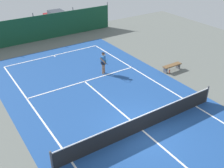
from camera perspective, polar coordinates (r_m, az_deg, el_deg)
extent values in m
plane|color=slate|center=(14.52, 6.39, -9.69)|extent=(36.00, 36.00, 0.00)
cube|color=#1E478C|center=(14.52, 6.39, -9.68)|extent=(11.02, 26.60, 0.01)
cube|color=white|center=(23.54, -12.20, 5.93)|extent=(8.22, 0.10, 0.01)
cube|color=white|center=(12.88, -8.55, -15.96)|extent=(0.10, 23.80, 0.01)
cube|color=white|center=(17.00, 17.25, -4.49)|extent=(0.10, 23.80, 0.01)
cube|color=white|center=(18.98, -5.82, 0.55)|extent=(8.22, 0.10, 0.01)
cube|color=white|center=(14.51, 6.39, -9.66)|extent=(0.10, 12.80, 0.01)
cube|color=white|center=(23.41, -12.06, 5.81)|extent=(0.10, 0.30, 0.01)
cube|color=black|center=(14.23, 6.49, -8.21)|extent=(9.92, 0.03, 0.95)
cube|color=white|center=(13.93, 6.61, -6.57)|extent=(9.92, 0.04, 0.05)
cylinder|color=#47474C|center=(12.30, -12.65, -15.63)|extent=(0.10, 0.10, 1.10)
cylinder|color=#47474C|center=(17.36, 19.46, -2.04)|extent=(0.10, 0.10, 1.10)
cube|color=#14472D|center=(26.86, -15.94, 11.11)|extent=(16.22, 0.06, 2.40)
cylinder|color=#595B60|center=(26.87, -16.03, 11.44)|extent=(0.08, 0.08, 2.70)
cylinder|color=#595B60|center=(28.27, -8.11, 13.13)|extent=(0.08, 0.08, 2.70)
cylinder|color=#595B60|center=(30.15, -0.97, 14.43)|extent=(0.08, 0.08, 2.70)
cube|color=#234C1E|center=(27.60, -16.17, 10.13)|extent=(14.60, 0.70, 1.10)
cylinder|color=#9E7051|center=(19.90, -1.67, 3.43)|extent=(0.12, 0.12, 0.82)
cylinder|color=#9E7051|center=(19.75, -1.98, 3.21)|extent=(0.12, 0.12, 0.82)
cylinder|color=black|center=(19.62, -1.84, 4.61)|extent=(0.40, 0.40, 0.22)
cube|color=#2D6BB7|center=(19.53, -1.85, 5.14)|extent=(0.41, 0.34, 0.56)
sphere|color=#9E7051|center=(19.36, -1.87, 6.30)|extent=(0.22, 0.22, 0.22)
cylinder|color=black|center=(19.33, -1.88, 6.55)|extent=(0.23, 0.23, 0.04)
cylinder|color=#9E7051|center=(19.70, -1.50, 5.45)|extent=(0.09, 0.09, 0.58)
cylinder|color=#9E7051|center=(19.29, -1.91, 4.90)|extent=(0.31, 0.51, 0.41)
cylinder|color=black|center=(19.15, -1.22, 4.36)|extent=(0.15, 0.26, 0.13)
torus|color=teal|center=(19.06, -1.23, 4.96)|extent=(0.33, 0.25, 0.29)
sphere|color=#CCDB33|center=(18.28, -4.33, -0.49)|extent=(0.07, 0.07, 0.07)
cube|color=maroon|center=(31.16, -11.44, 13.16)|extent=(1.88, 4.23, 0.80)
cube|color=#2D333D|center=(30.98, -11.57, 14.37)|extent=(1.56, 1.92, 0.56)
cylinder|color=black|center=(30.43, -8.83, 12.22)|extent=(0.23, 0.64, 0.64)
cylinder|color=black|center=(29.80, -12.03, 11.56)|extent=(0.23, 0.64, 0.64)
cylinder|color=black|center=(32.75, -10.77, 13.28)|extent=(0.23, 0.64, 0.64)
cylinder|color=black|center=(32.16, -13.78, 12.66)|extent=(0.23, 0.64, 0.64)
cube|color=brown|center=(20.70, 12.59, 3.89)|extent=(1.60, 0.40, 0.08)
cube|color=#4C4C51|center=(20.37, 11.23, 2.91)|extent=(0.08, 0.36, 0.45)
cube|color=#4C4C51|center=(21.23, 13.78, 3.73)|extent=(0.08, 0.36, 0.45)
cylinder|color=#D84C38|center=(20.50, 12.06, 2.66)|extent=(0.08, 0.08, 0.24)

